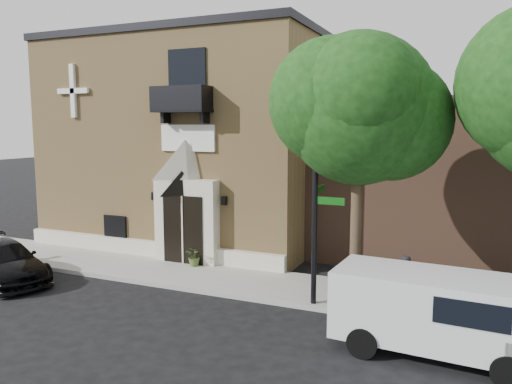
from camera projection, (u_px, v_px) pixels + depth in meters
The scene contains 11 objects.
ground at pixel (170, 289), 16.45m from camera, with size 120.00×120.00×0.00m, color black.
sidewalk at pixel (218, 278), 17.41m from camera, with size 42.00×3.00×0.15m, color gray.
church at pixel (207, 141), 24.24m from camera, with size 12.20×11.01×9.30m.
street_tree_left at pixel (359, 107), 13.60m from camera, with size 4.97×4.38×7.77m.
black_sedan at pixel (3, 262), 17.30m from camera, with size 1.90×4.68×1.36m, color black.
cargo_van at pixel (446, 313), 11.50m from camera, with size 4.90×2.28×1.95m.
street_sign at pixel (316, 203), 14.38m from camera, with size 0.95×0.95×5.98m.
fire_hydrant at pixel (354, 295), 14.39m from camera, with size 0.41×0.33×0.72m.
dumpster at pixel (476, 300), 13.36m from camera, with size 2.01×1.58×1.16m.
planter at pixel (195, 256), 18.62m from camera, with size 0.66×0.57×0.73m, color #485E2A.
pedestrian_near at pixel (404, 282), 14.17m from camera, with size 0.58×0.38×1.58m, color black.
Camera 1 is at (8.94, -13.43, 5.37)m, focal length 35.00 mm.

